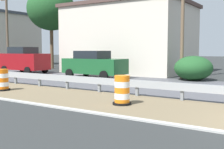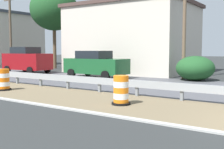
{
  "view_description": "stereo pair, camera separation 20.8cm",
  "coord_description": "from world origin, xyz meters",
  "px_view_note": "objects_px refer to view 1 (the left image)",
  "views": [
    {
      "loc": [
        -8.43,
        0.17,
        2.03
      ],
      "look_at": [
        2.45,
        7.23,
        0.89
      ],
      "focal_mm": 45.51,
      "sensor_mm": 36.0,
      "label": 1
    },
    {
      "loc": [
        -8.32,
        -0.0,
        2.03
      ],
      "look_at": [
        2.45,
        7.23,
        0.89
      ],
      "focal_mm": 45.51,
      "sensor_mm": 36.0,
      "label": 2
    }
  ],
  "objects_px": {
    "traffic_barrel_mid": "(2,81)",
    "utility_pole_near": "(183,12)",
    "car_trailing_near_lane": "(94,64)",
    "utility_pole_mid": "(7,31)",
    "traffic_barrel_close": "(122,91)",
    "car_mid_far_lane": "(24,60)"
  },
  "relations": [
    {
      "from": "car_trailing_near_lane",
      "to": "car_mid_far_lane",
      "type": "bearing_deg",
      "value": -178.66
    },
    {
      "from": "car_trailing_near_lane",
      "to": "utility_pole_near",
      "type": "relative_size",
      "value": 0.54
    },
    {
      "from": "traffic_barrel_mid",
      "to": "utility_pole_near",
      "type": "relative_size",
      "value": 0.12
    },
    {
      "from": "traffic_barrel_mid",
      "to": "utility_pole_near",
      "type": "xyz_separation_m",
      "value": [
        10.32,
        -5.56,
        4.08
      ]
    },
    {
      "from": "traffic_barrel_close",
      "to": "car_trailing_near_lane",
      "type": "relative_size",
      "value": 0.23
    },
    {
      "from": "car_trailing_near_lane",
      "to": "utility_pole_near",
      "type": "bearing_deg",
      "value": 27.55
    },
    {
      "from": "traffic_barrel_close",
      "to": "car_mid_far_lane",
      "type": "relative_size",
      "value": 0.25
    },
    {
      "from": "traffic_barrel_close",
      "to": "utility_pole_mid",
      "type": "height_order",
      "value": "utility_pole_mid"
    },
    {
      "from": "car_trailing_near_lane",
      "to": "utility_pole_mid",
      "type": "height_order",
      "value": "utility_pole_mid"
    },
    {
      "from": "traffic_barrel_close",
      "to": "traffic_barrel_mid",
      "type": "height_order",
      "value": "traffic_barrel_close"
    },
    {
      "from": "traffic_barrel_mid",
      "to": "car_trailing_near_lane",
      "type": "relative_size",
      "value": 0.23
    },
    {
      "from": "traffic_barrel_close",
      "to": "car_mid_far_lane",
      "type": "bearing_deg",
      "value": 62.34
    },
    {
      "from": "utility_pole_near",
      "to": "utility_pole_mid",
      "type": "height_order",
      "value": "utility_pole_near"
    },
    {
      "from": "traffic_barrel_close",
      "to": "traffic_barrel_mid",
      "type": "xyz_separation_m",
      "value": [
        -0.13,
        6.86,
        -0.01
      ]
    },
    {
      "from": "car_mid_far_lane",
      "to": "utility_pole_near",
      "type": "relative_size",
      "value": 0.49
    },
    {
      "from": "utility_pole_mid",
      "to": "traffic_barrel_mid",
      "type": "bearing_deg",
      "value": -127.91
    },
    {
      "from": "traffic_barrel_close",
      "to": "utility_pole_mid",
      "type": "bearing_deg",
      "value": 62.93
    },
    {
      "from": "car_trailing_near_lane",
      "to": "utility_pole_mid",
      "type": "distance_m",
      "value": 14.24
    },
    {
      "from": "car_trailing_near_lane",
      "to": "utility_pole_mid",
      "type": "relative_size",
      "value": 0.61
    },
    {
      "from": "traffic_barrel_close",
      "to": "utility_pole_mid",
      "type": "distance_m",
      "value": 23.23
    },
    {
      "from": "car_mid_far_lane",
      "to": "utility_pole_near",
      "type": "height_order",
      "value": "utility_pole_near"
    },
    {
      "from": "car_mid_far_lane",
      "to": "utility_pole_mid",
      "type": "xyz_separation_m",
      "value": [
        2.92,
        6.09,
        2.91
      ]
    }
  ]
}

